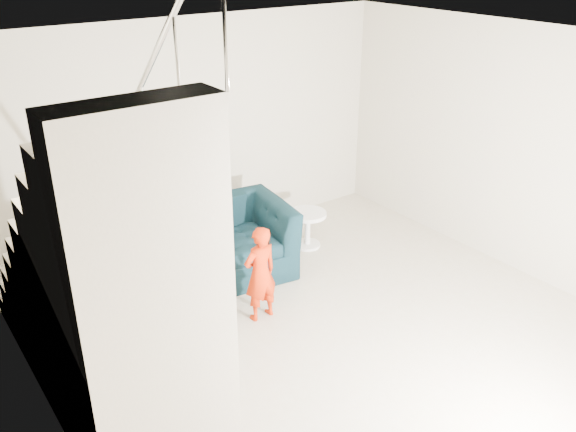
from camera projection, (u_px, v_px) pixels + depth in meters
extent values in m
plane|color=tan|center=(351.00, 347.00, 5.67)|extent=(5.50, 5.50, 0.00)
plane|color=silver|center=(366.00, 51.00, 4.53)|extent=(5.50, 5.50, 0.00)
plane|color=#B9B296|center=(200.00, 135.00, 7.11)|extent=(5.00, 0.00, 5.00)
plane|color=#B9B296|center=(56.00, 315.00, 3.76)|extent=(0.00, 5.50, 5.50)
plane|color=#B9B296|center=(534.00, 157.00, 6.43)|extent=(0.00, 5.50, 5.50)
imported|color=black|center=(233.00, 240.00, 6.78)|extent=(1.35, 1.23, 0.79)
imported|color=#AA2A05|center=(260.00, 274.00, 5.90)|extent=(0.37, 0.25, 0.99)
cylinder|color=white|center=(308.00, 214.00, 7.31)|extent=(0.45, 0.45, 0.05)
cylinder|color=white|center=(307.00, 231.00, 7.41)|extent=(0.07, 0.07, 0.41)
cylinder|color=white|center=(307.00, 245.00, 7.49)|extent=(0.32, 0.32, 0.03)
cube|color=#ADA089|center=(54.00, 293.00, 6.27)|extent=(1.00, 0.30, 0.27)
cube|color=#ADA089|center=(61.00, 294.00, 5.99)|extent=(1.00, 0.30, 0.54)
cube|color=#ADA089|center=(69.00, 296.00, 5.71)|extent=(1.00, 0.30, 0.81)
cube|color=#ADA089|center=(77.00, 298.00, 5.44)|extent=(1.00, 0.30, 1.08)
cube|color=#ADA089|center=(87.00, 300.00, 5.16)|extent=(1.00, 0.30, 1.35)
cube|color=#ADA089|center=(97.00, 302.00, 4.88)|extent=(1.00, 0.30, 1.62)
cube|color=#ADA089|center=(109.00, 304.00, 4.61)|extent=(1.00, 0.30, 1.89)
cube|color=#ADA089|center=(122.00, 307.00, 4.33)|extent=(1.00, 0.30, 2.16)
cube|color=#ADA089|center=(137.00, 310.00, 4.05)|extent=(1.00, 0.30, 2.43)
cube|color=#ADA089|center=(155.00, 314.00, 3.77)|extent=(1.00, 0.30, 2.70)
cylinder|color=silver|center=(129.00, 113.00, 4.65)|extent=(0.04, 3.03, 2.73)
cylinder|color=silver|center=(91.00, 243.00, 6.49)|extent=(0.04, 0.04, 1.00)
cube|color=black|center=(225.00, 212.00, 6.89)|extent=(0.47, 0.22, 0.47)
cube|color=black|center=(198.00, 246.00, 6.43)|extent=(0.05, 0.47, 0.53)
cube|color=black|center=(268.00, 239.00, 5.76)|extent=(0.02, 0.05, 0.10)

